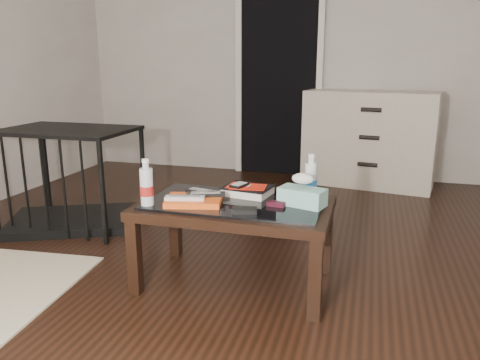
# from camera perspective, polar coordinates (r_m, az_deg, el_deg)

# --- Properties ---
(ground) EXTENTS (5.00, 5.00, 0.00)m
(ground) POSITION_cam_1_polar(r_m,az_deg,el_deg) (2.71, 2.46, -11.37)
(ground) COLOR black
(ground) RESTS_ON ground
(doorway) EXTENTS (0.90, 0.08, 2.07)m
(doorway) POSITION_cam_1_polar(r_m,az_deg,el_deg) (4.94, 4.74, 12.54)
(doorway) COLOR black
(doorway) RESTS_ON ground
(coffee_table) EXTENTS (1.00, 0.60, 0.46)m
(coffee_table) POSITION_cam_1_polar(r_m,az_deg,el_deg) (2.46, -0.62, -4.02)
(coffee_table) COLOR black
(coffee_table) RESTS_ON ground
(dresser) EXTENTS (1.27, 0.69, 0.90)m
(dresser) POSITION_cam_1_polar(r_m,az_deg,el_deg) (4.66, 15.49, 4.88)
(dresser) COLOR beige
(dresser) RESTS_ON ground
(pet_crate) EXTENTS (1.07, 0.92, 0.71)m
(pet_crate) POSITION_cam_1_polar(r_m,az_deg,el_deg) (3.61, -19.73, -1.64)
(pet_crate) COLOR black
(pet_crate) RESTS_ON ground
(magazines) EXTENTS (0.32, 0.27, 0.03)m
(magazines) POSITION_cam_1_polar(r_m,az_deg,el_deg) (2.42, -5.64, -2.50)
(magazines) COLOR #E25015
(magazines) RESTS_ON coffee_table
(remote_silver) EXTENTS (0.21, 0.10, 0.02)m
(remote_silver) POSITION_cam_1_polar(r_m,az_deg,el_deg) (2.38, -6.75, -2.14)
(remote_silver) COLOR silver
(remote_silver) RESTS_ON magazines
(remote_black_front) EXTENTS (0.21, 0.11, 0.02)m
(remote_black_front) POSITION_cam_1_polar(r_m,az_deg,el_deg) (2.43, -4.19, -1.72)
(remote_black_front) COLOR black
(remote_black_front) RESTS_ON magazines
(remote_black_back) EXTENTS (0.21, 0.10, 0.02)m
(remote_black_back) POSITION_cam_1_polar(r_m,az_deg,el_deg) (2.48, -4.51, -1.41)
(remote_black_back) COLOR black
(remote_black_back) RESTS_ON magazines
(textbook) EXTENTS (0.28, 0.24, 0.05)m
(textbook) POSITION_cam_1_polar(r_m,az_deg,el_deg) (2.56, 0.96, -1.29)
(textbook) COLOR black
(textbook) RESTS_ON coffee_table
(dvd_mailers) EXTENTS (0.20, 0.15, 0.01)m
(dvd_mailers) POSITION_cam_1_polar(r_m,az_deg,el_deg) (2.55, 0.69, -0.71)
(dvd_mailers) COLOR red
(dvd_mailers) RESTS_ON textbook
(ipod) EXTENTS (0.09, 0.12, 0.02)m
(ipod) POSITION_cam_1_polar(r_m,az_deg,el_deg) (2.53, -0.09, -0.60)
(ipod) COLOR black
(ipod) RESTS_ON dvd_mailers
(flip_phone) EXTENTS (0.10, 0.06, 0.02)m
(flip_phone) POSITION_cam_1_polar(r_m,az_deg,el_deg) (2.37, 4.46, -2.92)
(flip_phone) COLOR black
(flip_phone) RESTS_ON coffee_table
(wallet) EXTENTS (0.13, 0.10, 0.02)m
(wallet) POSITION_cam_1_polar(r_m,az_deg,el_deg) (2.26, 0.54, -3.72)
(wallet) COLOR black
(wallet) RESTS_ON coffee_table
(water_bottle_left) EXTENTS (0.08, 0.08, 0.24)m
(water_bottle_left) POSITION_cam_1_polar(r_m,az_deg,el_deg) (2.40, -11.33, -0.26)
(water_bottle_left) COLOR silver
(water_bottle_left) RESTS_ON coffee_table
(water_bottle_right) EXTENTS (0.07, 0.07, 0.24)m
(water_bottle_right) POSITION_cam_1_polar(r_m,az_deg,el_deg) (2.51, 8.63, 0.51)
(water_bottle_right) COLOR silver
(water_bottle_right) RESTS_ON coffee_table
(tissue_box) EXTENTS (0.26, 0.18, 0.09)m
(tissue_box) POSITION_cam_1_polar(r_m,az_deg,el_deg) (2.38, 7.59, -2.04)
(tissue_box) COLOR teal
(tissue_box) RESTS_ON coffee_table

